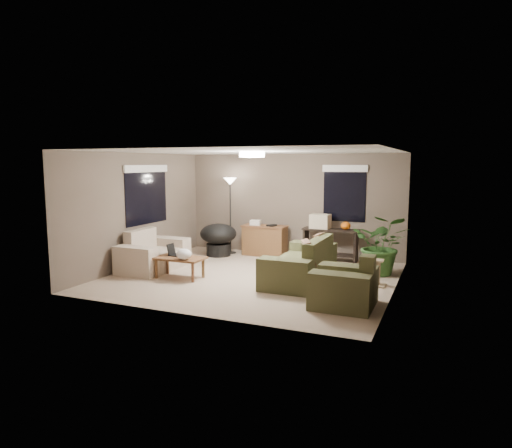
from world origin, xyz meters
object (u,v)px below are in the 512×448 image
at_px(papasan_chair, 218,237).
at_px(main_sofa, 302,266).
at_px(loveseat, 153,256).
at_px(console_table, 330,242).
at_px(cat_scratching_post, 377,275).
at_px(floor_lamp, 230,190).
at_px(desk, 265,240).
at_px(houseplant, 382,251).
at_px(coffee_table, 180,260).
at_px(armchair, 345,288).

bearing_deg(papasan_chair, main_sofa, -29.81).
bearing_deg(loveseat, main_sofa, 6.11).
bearing_deg(console_table, cat_scratching_post, -54.26).
height_order(loveseat, floor_lamp, floor_lamp).
xyz_separation_m(desk, papasan_chair, (-1.05, -0.46, 0.09)).
bearing_deg(console_table, papasan_chair, -169.15).
height_order(desk, cat_scratching_post, desk).
height_order(loveseat, houseplant, houseplant).
bearing_deg(cat_scratching_post, coffee_table, -166.11).
height_order(loveseat, armchair, same).
bearing_deg(loveseat, console_table, 35.55).
relative_size(armchair, desk, 0.91).
bearing_deg(cat_scratching_post, desk, 148.66).
distance_m(main_sofa, floor_lamp, 3.40).
height_order(console_table, floor_lamp, floor_lamp).
relative_size(houseplant, cat_scratching_post, 2.49).
height_order(armchair, coffee_table, armchair).
height_order(main_sofa, papasan_chair, main_sofa).
relative_size(papasan_chair, cat_scratching_post, 2.22).
xyz_separation_m(armchair, floor_lamp, (-3.60, 3.19, 1.30)).
distance_m(coffee_table, houseplant, 4.11).
distance_m(loveseat, houseplant, 4.83).
height_order(desk, papasan_chair, papasan_chair).
bearing_deg(papasan_chair, armchair, -36.71).
height_order(desk, console_table, same).
xyz_separation_m(loveseat, desk, (1.68, 2.32, 0.08)).
height_order(loveseat, cat_scratching_post, loveseat).
bearing_deg(floor_lamp, desk, 3.72).
height_order(loveseat, coffee_table, loveseat).
relative_size(main_sofa, coffee_table, 2.20).
distance_m(console_table, papasan_chair, 2.74).
distance_m(console_table, floor_lamp, 2.81).
xyz_separation_m(floor_lamp, houseplant, (3.85, -0.83, -1.11)).
distance_m(loveseat, console_table, 4.08).
relative_size(floor_lamp, houseplant, 1.54).
bearing_deg(floor_lamp, houseplant, -12.18).
distance_m(main_sofa, console_table, 2.03).
height_order(papasan_chair, cat_scratching_post, papasan_chair).
bearing_deg(papasan_chair, cat_scratching_post, -18.56).
height_order(desk, floor_lamp, floor_lamp).
xyz_separation_m(houseplant, cat_scratching_post, (0.04, -0.93, -0.27)).
bearing_deg(houseplant, coffee_table, -153.31).
relative_size(loveseat, cat_scratching_post, 3.20).
bearing_deg(houseplant, armchair, -96.11).
bearing_deg(cat_scratching_post, floor_lamp, 155.73).
relative_size(console_table, houseplant, 1.05).
height_order(main_sofa, desk, main_sofa).
xyz_separation_m(main_sofa, papasan_chair, (-2.63, 1.50, 0.17)).
bearing_deg(main_sofa, floor_lamp, 142.56).
relative_size(main_sofa, floor_lamp, 1.15).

